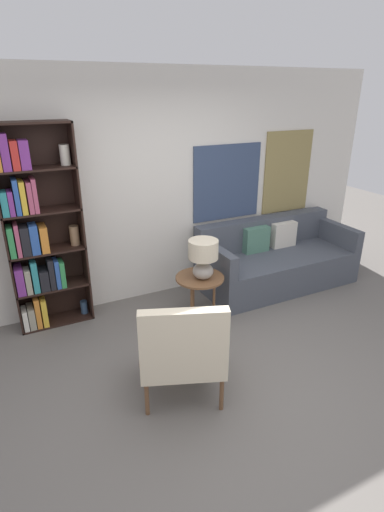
{
  "coord_description": "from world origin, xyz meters",
  "views": [
    {
      "loc": [
        -1.6,
        -2.35,
        2.45
      ],
      "look_at": [
        0.04,
        0.95,
        0.9
      ],
      "focal_mm": 28.0,
      "sensor_mm": 36.0,
      "label": 1
    }
  ],
  "objects_px": {
    "couch": "(275,261)",
    "table_lamp": "(203,256)",
    "bookshelf": "(36,235)",
    "side_table": "(200,281)",
    "armchair": "(183,349)"
  },
  "relations": [
    {
      "from": "table_lamp",
      "to": "side_table",
      "type": "bearing_deg",
      "value": 105.32
    },
    {
      "from": "bookshelf",
      "to": "side_table",
      "type": "distance_m",
      "value": 1.8
    },
    {
      "from": "armchair",
      "to": "couch",
      "type": "xyz_separation_m",
      "value": [
        2.06,
        1.48,
        -0.19
      ]
    },
    {
      "from": "bookshelf",
      "to": "table_lamp",
      "type": "relative_size",
      "value": 4.9
    },
    {
      "from": "couch",
      "to": "table_lamp",
      "type": "bearing_deg",
      "value": -161.52
    },
    {
      "from": "couch",
      "to": "table_lamp",
      "type": "xyz_separation_m",
      "value": [
        -1.33,
        -0.45,
        0.49
      ]
    },
    {
      "from": "armchair",
      "to": "table_lamp",
      "type": "bearing_deg",
      "value": 54.8
    },
    {
      "from": "couch",
      "to": "table_lamp",
      "type": "relative_size",
      "value": 4.65
    },
    {
      "from": "table_lamp",
      "to": "bookshelf",
      "type": "bearing_deg",
      "value": 155.17
    },
    {
      "from": "couch",
      "to": "table_lamp",
      "type": "distance_m",
      "value": 1.49
    },
    {
      "from": "armchair",
      "to": "side_table",
      "type": "height_order",
      "value": "armchair"
    },
    {
      "from": "couch",
      "to": "side_table",
      "type": "distance_m",
      "value": 1.41
    },
    {
      "from": "couch",
      "to": "side_table",
      "type": "relative_size",
      "value": 3.83
    },
    {
      "from": "side_table",
      "to": "bookshelf",
      "type": "bearing_deg",
      "value": 156.47
    },
    {
      "from": "couch",
      "to": "side_table",
      "type": "xyz_separation_m",
      "value": [
        -1.35,
        -0.4,
        0.16
      ]
    }
  ]
}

